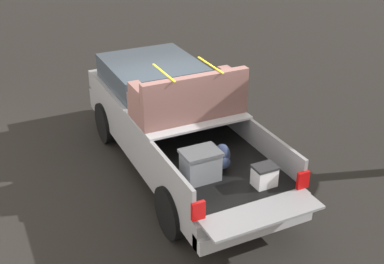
# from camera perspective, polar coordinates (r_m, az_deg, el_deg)

# --- Properties ---
(ground_plane) EXTENTS (40.00, 40.00, 0.00)m
(ground_plane) POSITION_cam_1_polar(r_m,az_deg,el_deg) (9.61, -1.56, -4.34)
(ground_plane) COLOR black
(pickup_truck) EXTENTS (6.05, 2.06, 2.23)m
(pickup_truck) POSITION_cam_1_polar(r_m,az_deg,el_deg) (9.44, -2.56, 1.66)
(pickup_truck) COLOR gray
(pickup_truck) RESTS_ON ground_plane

